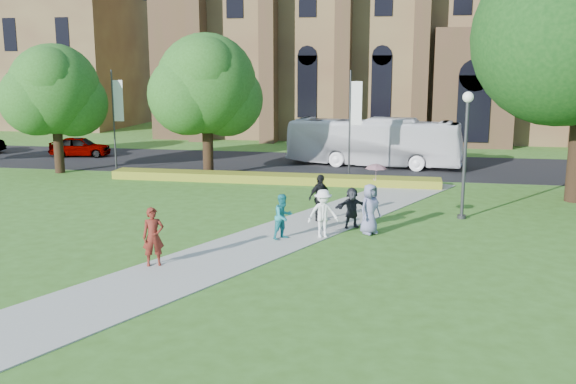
% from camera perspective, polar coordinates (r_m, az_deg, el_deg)
% --- Properties ---
extents(ground, '(160.00, 160.00, 0.00)m').
position_cam_1_polar(ground, '(21.94, -3.45, -5.46)').
color(ground, '#3A651E').
rests_on(ground, ground).
extents(road, '(160.00, 10.00, 0.02)m').
position_cam_1_polar(road, '(41.19, 3.25, 2.48)').
color(road, black).
rests_on(road, ground).
extents(footpath, '(15.58, 28.54, 0.04)m').
position_cam_1_polar(footpath, '(22.87, -2.84, -4.70)').
color(footpath, '#B2B2A8').
rests_on(footpath, ground).
extents(flower_hedge, '(18.00, 1.40, 0.45)m').
position_cam_1_polar(flower_hedge, '(34.86, -1.44, 1.23)').
color(flower_hedge, gold).
rests_on(flower_hedge, ground).
extents(building_west, '(22.00, 14.00, 18.30)m').
position_cam_1_polar(building_west, '(73.68, -22.15, 12.75)').
color(building_west, olive).
rests_on(building_west, ground).
extents(streetlamp, '(0.44, 0.44, 5.24)m').
position_cam_1_polar(streetlamp, '(27.16, 15.52, 4.50)').
color(streetlamp, '#38383D').
rests_on(streetlamp, ground).
extents(street_tree_0, '(5.20, 5.20, 7.50)m').
position_cam_1_polar(street_tree_0, '(39.86, -20.05, 8.55)').
color(street_tree_0, '#332114').
rests_on(street_tree_0, ground).
extents(street_tree_1, '(5.60, 5.60, 8.05)m').
position_cam_1_polar(street_tree_1, '(36.62, -7.27, 9.50)').
color(street_tree_1, '#332114').
rests_on(street_tree_1, ground).
extents(banner_pole_0, '(0.70, 0.10, 6.00)m').
position_cam_1_polar(banner_pole_0, '(35.83, 5.70, 6.56)').
color(banner_pole_0, '#38383D').
rests_on(banner_pole_0, ground).
extents(banner_pole_1, '(0.70, 0.10, 6.00)m').
position_cam_1_polar(banner_pole_1, '(39.54, -15.10, 6.67)').
color(banner_pole_1, '#38383D').
rests_on(banner_pole_1, ground).
extents(tour_coach, '(11.11, 4.17, 3.02)m').
position_cam_1_polar(tour_coach, '(40.50, 7.63, 4.42)').
color(tour_coach, white).
rests_on(tour_coach, road).
extents(car_0, '(4.29, 2.32, 1.39)m').
position_cam_1_polar(car_0, '(46.77, -17.99, 3.87)').
color(car_0, gray).
rests_on(car_0, road).
extents(pedestrian_0, '(0.81, 0.71, 1.87)m').
position_cam_1_polar(pedestrian_0, '(20.70, -11.89, -3.91)').
color(pedestrian_0, maroon).
rests_on(pedestrian_0, footpath).
extents(pedestrian_1, '(1.00, 1.03, 1.67)m').
position_cam_1_polar(pedestrian_1, '(23.33, -0.43, -2.20)').
color(pedestrian_1, teal).
rests_on(pedestrian_1, footpath).
extents(pedestrian_2, '(1.32, 1.05, 1.79)m').
position_cam_1_polar(pedestrian_2, '(23.59, 3.13, -1.91)').
color(pedestrian_2, white).
rests_on(pedestrian_2, footpath).
extents(pedestrian_3, '(1.09, 1.15, 1.91)m').
position_cam_1_polar(pedestrian_3, '(26.02, 2.85, -0.52)').
color(pedestrian_3, black).
rests_on(pedestrian_3, footpath).
extents(pedestrian_4, '(1.07, 1.09, 1.90)m').
position_cam_1_polar(pedestrian_4, '(24.24, 7.29, -1.50)').
color(pedestrian_4, slate).
rests_on(pedestrian_4, footpath).
extents(pedestrian_5, '(1.54, 1.06, 1.59)m').
position_cam_1_polar(pedestrian_5, '(25.08, 5.70, -1.38)').
color(pedestrian_5, '#23242A').
rests_on(pedestrian_5, footpath).
extents(parasol, '(0.95, 0.95, 0.66)m').
position_cam_1_polar(parasol, '(24.08, 7.81, 1.51)').
color(parasol, '#CC90A2').
rests_on(parasol, pedestrian_4).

